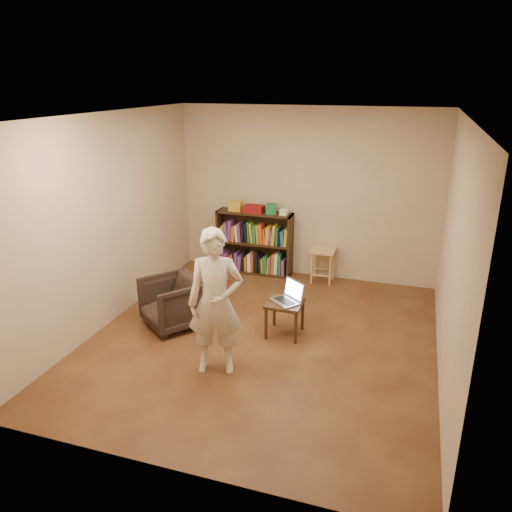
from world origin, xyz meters
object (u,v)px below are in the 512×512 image
(armchair, at_px, (173,303))
(person, at_px, (216,303))
(bookshelf, at_px, (255,246))
(side_table, at_px, (285,307))
(laptop, at_px, (288,297))
(stool, at_px, (323,255))

(armchair, xyz_separation_m, person, (0.91, -0.77, 0.47))
(bookshelf, relative_size, armchair, 1.73)
(side_table, relative_size, person, 0.27)
(armchair, distance_m, person, 1.28)
(armchair, relative_size, laptop, 1.57)
(bookshelf, xyz_separation_m, side_table, (1.00, -1.88, -0.08))
(bookshelf, distance_m, laptop, 2.11)
(side_table, xyz_separation_m, laptop, (0.03, 0.04, 0.13))
(armchair, distance_m, laptop, 1.46)
(armchair, relative_size, side_table, 1.61)
(bookshelf, xyz_separation_m, stool, (1.12, -0.06, -0.02))
(stool, bearing_deg, side_table, -93.77)
(bookshelf, bearing_deg, armchair, -100.75)
(bookshelf, height_order, person, person)
(armchair, bearing_deg, side_table, 46.57)
(side_table, bearing_deg, person, -116.36)
(stool, bearing_deg, bookshelf, 176.72)
(side_table, relative_size, laptop, 0.97)
(side_table, height_order, person, person)
(stool, xyz_separation_m, side_table, (-0.12, -1.82, -0.06))
(bookshelf, xyz_separation_m, armchair, (-0.40, -2.09, -0.12))
(bookshelf, height_order, side_table, bookshelf)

